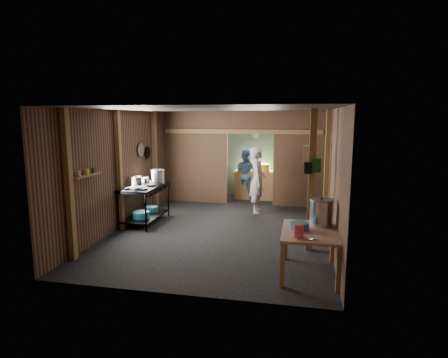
% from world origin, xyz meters
% --- Properties ---
extents(floor, '(4.50, 7.00, 0.00)m').
position_xyz_m(floor, '(0.00, 0.00, 0.00)').
color(floor, '#262626').
rests_on(floor, ground).
extents(ceiling, '(4.50, 7.00, 0.00)m').
position_xyz_m(ceiling, '(0.00, 0.00, 2.60)').
color(ceiling, '#393736').
rests_on(ceiling, ground).
extents(wall_back, '(4.50, 0.00, 2.60)m').
position_xyz_m(wall_back, '(0.00, 3.50, 1.30)').
color(wall_back, brown).
rests_on(wall_back, ground).
extents(wall_front, '(4.50, 0.00, 2.60)m').
position_xyz_m(wall_front, '(0.00, -3.50, 1.30)').
color(wall_front, brown).
rests_on(wall_front, ground).
extents(wall_left, '(0.00, 7.00, 2.60)m').
position_xyz_m(wall_left, '(-2.25, 0.00, 1.30)').
color(wall_left, brown).
rests_on(wall_left, ground).
extents(wall_right, '(0.00, 7.00, 2.60)m').
position_xyz_m(wall_right, '(2.25, 0.00, 1.30)').
color(wall_right, brown).
rests_on(wall_right, ground).
extents(partition_left, '(1.85, 0.10, 2.60)m').
position_xyz_m(partition_left, '(-1.32, 2.20, 1.30)').
color(partition_left, brown).
rests_on(partition_left, floor).
extents(partition_right, '(1.35, 0.10, 2.60)m').
position_xyz_m(partition_right, '(1.57, 2.20, 1.30)').
color(partition_right, brown).
rests_on(partition_right, floor).
extents(partition_header, '(1.30, 0.10, 0.60)m').
position_xyz_m(partition_header, '(0.25, 2.20, 2.30)').
color(partition_header, brown).
rests_on(partition_header, wall_back).
extents(turquoise_panel, '(4.40, 0.06, 2.50)m').
position_xyz_m(turquoise_panel, '(0.00, 3.44, 1.25)').
color(turquoise_panel, '#709A94').
rests_on(turquoise_panel, wall_back).
extents(back_counter, '(1.20, 0.50, 0.85)m').
position_xyz_m(back_counter, '(0.30, 2.95, 0.42)').
color(back_counter, '#9D7746').
rests_on(back_counter, floor).
extents(wall_clock, '(0.20, 0.03, 0.20)m').
position_xyz_m(wall_clock, '(0.25, 3.40, 1.90)').
color(wall_clock, beige).
rests_on(wall_clock, wall_back).
extents(post_left_a, '(0.10, 0.12, 2.60)m').
position_xyz_m(post_left_a, '(-2.18, -2.60, 1.30)').
color(post_left_a, '#9D7746').
rests_on(post_left_a, floor).
extents(post_left_b, '(0.10, 0.12, 2.60)m').
position_xyz_m(post_left_b, '(-2.18, -0.80, 1.30)').
color(post_left_b, '#9D7746').
rests_on(post_left_b, floor).
extents(post_left_c, '(0.10, 0.12, 2.60)m').
position_xyz_m(post_left_c, '(-2.18, 1.20, 1.30)').
color(post_left_c, '#9D7746').
rests_on(post_left_c, floor).
extents(post_right, '(0.10, 0.12, 2.60)m').
position_xyz_m(post_right, '(2.18, -0.20, 1.30)').
color(post_right, '#9D7746').
rests_on(post_right, floor).
extents(post_free, '(0.12, 0.12, 2.60)m').
position_xyz_m(post_free, '(1.85, -1.30, 1.30)').
color(post_free, '#9D7746').
rests_on(post_free, floor).
extents(cross_beam, '(4.40, 0.12, 0.12)m').
position_xyz_m(cross_beam, '(0.00, 2.15, 2.05)').
color(cross_beam, '#9D7746').
rests_on(cross_beam, wall_left).
extents(pan_lid_big, '(0.03, 0.34, 0.34)m').
position_xyz_m(pan_lid_big, '(-2.21, 0.40, 1.65)').
color(pan_lid_big, slate).
rests_on(pan_lid_big, wall_left).
extents(pan_lid_small, '(0.03, 0.30, 0.30)m').
position_xyz_m(pan_lid_small, '(-2.21, 0.80, 1.55)').
color(pan_lid_small, black).
rests_on(pan_lid_small, wall_left).
extents(wall_shelf, '(0.14, 0.80, 0.03)m').
position_xyz_m(wall_shelf, '(-2.15, -2.10, 1.40)').
color(wall_shelf, '#9D7746').
rests_on(wall_shelf, wall_left).
extents(jar_white, '(0.07, 0.07, 0.10)m').
position_xyz_m(jar_white, '(-2.15, -2.35, 1.47)').
color(jar_white, beige).
rests_on(jar_white, wall_shelf).
extents(jar_yellow, '(0.08, 0.08, 0.10)m').
position_xyz_m(jar_yellow, '(-2.15, -2.10, 1.47)').
color(jar_yellow, yellow).
rests_on(jar_yellow, wall_shelf).
extents(jar_green, '(0.06, 0.06, 0.10)m').
position_xyz_m(jar_green, '(-2.15, -1.88, 1.47)').
color(jar_green, '#114F16').
rests_on(jar_green, wall_shelf).
extents(bag_white, '(0.22, 0.15, 0.32)m').
position_xyz_m(bag_white, '(1.80, -1.22, 1.78)').
color(bag_white, beige).
rests_on(bag_white, post_free).
extents(bag_green, '(0.16, 0.12, 0.24)m').
position_xyz_m(bag_green, '(1.92, -1.36, 1.60)').
color(bag_green, '#114F16').
rests_on(bag_green, post_free).
extents(bag_black, '(0.14, 0.10, 0.20)m').
position_xyz_m(bag_black, '(1.78, -1.38, 1.55)').
color(bag_black, black).
rests_on(bag_black, post_free).
extents(gas_range, '(0.77, 1.50, 0.89)m').
position_xyz_m(gas_range, '(-1.88, -0.22, 0.44)').
color(gas_range, black).
rests_on(gas_range, floor).
extents(prep_table, '(0.87, 1.20, 0.71)m').
position_xyz_m(prep_table, '(1.83, -2.41, 0.35)').
color(prep_table, '#9E7D6A').
rests_on(prep_table, floor).
extents(stove_pot_large, '(0.43, 0.43, 0.33)m').
position_xyz_m(stove_pot_large, '(-1.71, 0.22, 1.03)').
color(stove_pot_large, silver).
rests_on(stove_pot_large, gas_range).
extents(stove_pot_med, '(0.29, 0.29, 0.23)m').
position_xyz_m(stove_pot_med, '(-2.05, -0.27, 0.98)').
color(stove_pot_med, silver).
rests_on(stove_pot_med, gas_range).
extents(stove_saucepan, '(0.19, 0.19, 0.11)m').
position_xyz_m(stove_saucepan, '(-2.05, 0.23, 0.94)').
color(stove_saucepan, silver).
rests_on(stove_saucepan, gas_range).
extents(frying_pan, '(0.42, 0.57, 0.07)m').
position_xyz_m(frying_pan, '(-1.88, -0.63, 0.91)').
color(frying_pan, slate).
rests_on(frying_pan, gas_range).
extents(blue_tub_front, '(0.37, 0.37, 0.15)m').
position_xyz_m(blue_tub_front, '(-1.88, -0.45, 0.25)').
color(blue_tub_front, '#1D707D').
rests_on(blue_tub_front, gas_range).
extents(blue_tub_back, '(0.32, 0.32, 0.13)m').
position_xyz_m(blue_tub_back, '(-1.88, 0.15, 0.24)').
color(blue_tub_back, '#1D707D').
rests_on(blue_tub_back, gas_range).
extents(stock_pot, '(0.51, 0.51, 0.45)m').
position_xyz_m(stock_pot, '(2.00, -2.05, 0.91)').
color(stock_pot, silver).
rests_on(stock_pot, prep_table).
extents(wash_basin, '(0.32, 0.32, 0.11)m').
position_xyz_m(wash_basin, '(1.66, -2.37, 0.76)').
color(wash_basin, '#1D707D').
rests_on(wash_basin, prep_table).
extents(pink_bucket, '(0.17, 0.17, 0.19)m').
position_xyz_m(pink_bucket, '(1.65, -2.75, 0.80)').
color(pink_bucket, '#DF5265').
rests_on(pink_bucket, prep_table).
extents(knife, '(0.30, 0.10, 0.01)m').
position_xyz_m(knife, '(1.78, -2.86, 0.71)').
color(knife, silver).
rests_on(knife, prep_table).
extents(yellow_tub, '(0.39, 0.39, 0.22)m').
position_xyz_m(yellow_tub, '(0.53, 2.95, 0.96)').
color(yellow_tub, yellow).
rests_on(yellow_tub, back_counter).
extents(red_cup, '(0.11, 0.11, 0.13)m').
position_xyz_m(red_cup, '(-0.09, 2.95, 0.92)').
color(red_cup, '#C74115').
rests_on(red_cup, back_counter).
extents(cook, '(0.46, 0.65, 1.69)m').
position_xyz_m(cook, '(0.57, 1.29, 0.85)').
color(cook, beige).
rests_on(cook, floor).
extents(worker_back, '(0.84, 0.72, 1.49)m').
position_xyz_m(worker_back, '(0.01, 2.89, 0.75)').
color(worker_back, '#446A86').
rests_on(worker_back, floor).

